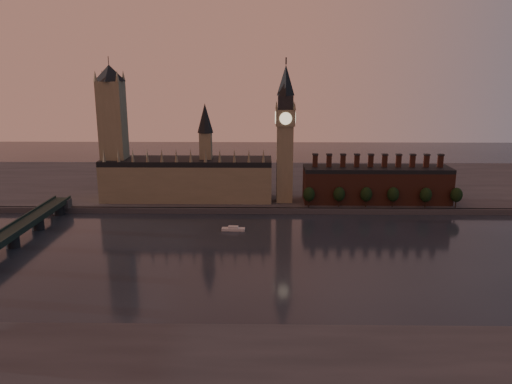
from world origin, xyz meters
TOP-DOWN VIEW (x-y plane):
  - ground at (0.00, 0.00)m, footprint 900.00×900.00m
  - north_bank at (0.00, 178.04)m, footprint 900.00×182.00m
  - palace_of_westminster at (-64.41, 114.91)m, footprint 130.00×30.30m
  - victoria_tower at (-120.00, 115.00)m, footprint 24.00×24.00m
  - big_ben at (10.00, 110.00)m, footprint 15.00×15.00m
  - chimney_block at (80.00, 110.00)m, footprint 110.00×25.00m
  - embankment_tree_0 at (27.53, 94.17)m, footprint 8.60×8.60m
  - embankment_tree_1 at (49.74, 94.94)m, footprint 8.60×8.60m
  - embankment_tree_2 at (69.60, 94.88)m, footprint 8.60×8.60m
  - embankment_tree_3 at (89.36, 95.11)m, footprint 8.60×8.60m
  - embankment_tree_4 at (112.87, 93.71)m, footprint 8.60×8.60m
  - embankment_tree_5 at (135.19, 93.91)m, footprint 8.60×8.60m
  - river_boat at (-25.65, 50.06)m, footprint 15.32×5.12m

SIDE VIEW (x-z plane):
  - ground at x=0.00m, z-range 0.00..0.00m
  - river_boat at x=-25.65m, z-range -0.35..2.67m
  - north_bank at x=0.00m, z-range 0.00..4.00m
  - embankment_tree_0 at x=27.53m, z-range 6.03..20.91m
  - embankment_tree_1 at x=49.74m, z-range 6.03..20.91m
  - embankment_tree_2 at x=69.60m, z-range 6.03..20.91m
  - embankment_tree_3 at x=89.36m, z-range 6.03..20.91m
  - embankment_tree_4 at x=112.87m, z-range 6.03..20.91m
  - embankment_tree_5 at x=135.19m, z-range 6.03..20.91m
  - chimney_block at x=80.00m, z-range -0.68..36.32m
  - palace_of_westminster at x=-64.41m, z-range -15.37..58.63m
  - big_ben at x=10.00m, z-range 3.33..110.33m
  - victoria_tower at x=-120.00m, z-range 5.09..113.09m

